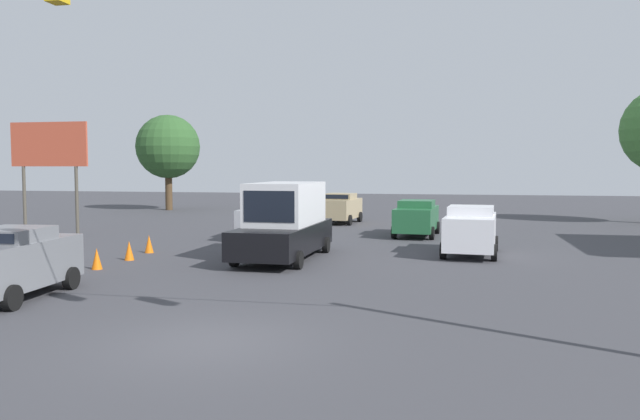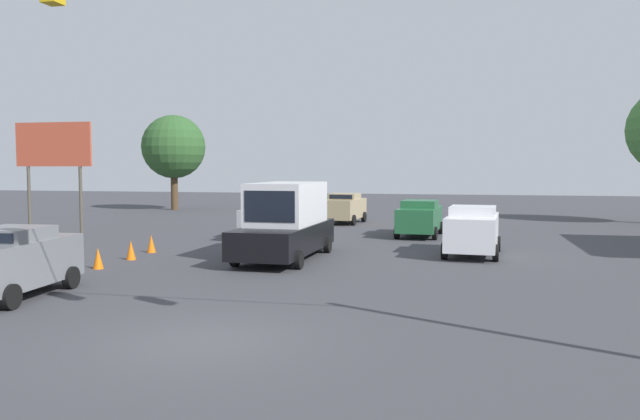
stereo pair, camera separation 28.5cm
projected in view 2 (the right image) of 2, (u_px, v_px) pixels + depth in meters
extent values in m
plane|color=#3D3D42|center=(201.00, 341.00, 12.49)|extent=(140.00, 140.00, 0.00)
cube|color=slate|center=(12.00, 263.00, 16.68)|extent=(2.04, 4.28, 1.21)
cube|color=slate|center=(12.00, 234.00, 16.62)|extent=(1.74, 1.94, 0.36)
cylinder|color=black|center=(11.00, 297.00, 15.25)|extent=(0.26, 0.65, 0.64)
cylinder|color=black|center=(15.00, 276.00, 18.19)|extent=(0.26, 0.65, 0.64)
cylinder|color=black|center=(71.00, 278.00, 17.92)|extent=(0.26, 0.65, 0.64)
cube|color=silver|center=(473.00, 231.00, 24.68)|extent=(2.22, 4.57, 1.27)
cube|color=silver|center=(473.00, 211.00, 24.62)|extent=(1.87, 2.08, 0.36)
cube|color=black|center=(474.00, 209.00, 25.56)|extent=(1.49, 0.14, 0.25)
cylinder|color=black|center=(498.00, 244.00, 25.82)|extent=(0.27, 0.66, 0.64)
cylinder|color=black|center=(452.00, 242.00, 26.37)|extent=(0.27, 0.66, 0.64)
cylinder|color=black|center=(496.00, 253.00, 23.07)|extent=(0.27, 0.66, 0.64)
cylinder|color=black|center=(445.00, 251.00, 23.63)|extent=(0.27, 0.66, 0.64)
cube|color=tan|center=(345.00, 209.00, 38.82)|extent=(2.19, 4.11, 1.19)
cube|color=tan|center=(345.00, 196.00, 38.76)|extent=(1.83, 1.90, 0.36)
cube|color=black|center=(341.00, 197.00, 37.93)|extent=(1.44, 0.16, 0.25)
cylinder|color=black|center=(325.00, 219.00, 37.93)|extent=(0.28, 0.66, 0.64)
cylinder|color=black|center=(353.00, 220.00, 37.36)|extent=(0.28, 0.66, 0.64)
cylinder|color=black|center=(337.00, 216.00, 40.36)|extent=(0.28, 0.66, 0.64)
cylinder|color=black|center=(364.00, 217.00, 39.79)|extent=(0.28, 0.66, 0.64)
cube|color=#236038|center=(420.00, 219.00, 31.52)|extent=(2.12, 4.52, 1.14)
cube|color=#236038|center=(420.00, 204.00, 31.46)|extent=(1.81, 2.05, 0.36)
cube|color=black|center=(422.00, 203.00, 32.40)|extent=(1.46, 0.12, 0.25)
cylinder|color=black|center=(441.00, 228.00, 32.66)|extent=(0.26, 0.65, 0.64)
cylinder|color=black|center=(406.00, 227.00, 33.18)|extent=(0.26, 0.65, 0.64)
cylinder|color=black|center=(435.00, 233.00, 29.92)|extent=(0.26, 0.65, 0.64)
cylinder|color=black|center=(397.00, 232.00, 30.45)|extent=(0.26, 0.65, 0.64)
cube|color=#A8AAB2|center=(267.00, 220.00, 30.33)|extent=(1.93, 3.88, 1.18)
cube|color=#A8AAB2|center=(267.00, 205.00, 30.27)|extent=(1.73, 1.73, 0.36)
cube|color=black|center=(262.00, 206.00, 29.44)|extent=(1.47, 0.06, 0.25)
cylinder|color=black|center=(241.00, 235.00, 29.33)|extent=(0.24, 0.65, 0.64)
cylinder|color=black|center=(279.00, 235.00, 28.97)|extent=(0.24, 0.65, 0.64)
cylinder|color=black|center=(257.00, 229.00, 31.77)|extent=(0.24, 0.65, 0.64)
cylinder|color=black|center=(292.00, 230.00, 31.41)|extent=(0.24, 0.65, 0.64)
cube|color=black|center=(285.00, 238.00, 23.64)|extent=(2.51, 6.57, 1.00)
cube|color=silver|center=(287.00, 203.00, 23.87)|extent=(2.26, 4.23, 1.58)
cube|color=black|center=(269.00, 207.00, 21.84)|extent=(1.87, 0.07, 1.11)
cylinder|color=black|center=(235.00, 257.00, 21.92)|extent=(0.24, 0.65, 0.64)
cylinder|color=black|center=(299.00, 260.00, 21.34)|extent=(0.24, 0.65, 0.64)
cylinder|color=black|center=(273.00, 243.00, 26.01)|extent=(0.24, 0.65, 0.64)
cylinder|color=black|center=(328.00, 245.00, 25.43)|extent=(0.24, 0.65, 0.64)
cone|color=orange|center=(3.00, 281.00, 17.18)|extent=(0.36, 0.36, 0.73)
cone|color=orange|center=(61.00, 268.00, 19.44)|extent=(0.36, 0.36, 0.73)
cone|color=orange|center=(98.00, 258.00, 21.41)|extent=(0.36, 0.36, 0.73)
cone|color=orange|center=(131.00, 250.00, 23.50)|extent=(0.36, 0.36, 0.73)
cone|color=orange|center=(151.00, 244.00, 25.51)|extent=(0.36, 0.36, 0.73)
cylinder|color=#4C473D|center=(81.00, 202.00, 30.53)|extent=(0.16, 0.16, 3.53)
cylinder|color=#4C473D|center=(29.00, 202.00, 31.17)|extent=(0.16, 0.16, 3.53)
cube|color=#BF4C33|center=(53.00, 144.00, 30.66)|extent=(4.14, 0.12, 2.16)
cylinder|color=#4C3823|center=(174.00, 187.00, 51.02)|extent=(0.57, 0.57, 3.74)
sphere|color=#2D5628|center=(174.00, 147.00, 50.79)|extent=(5.16, 5.16, 5.16)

